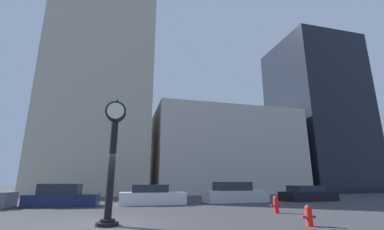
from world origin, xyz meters
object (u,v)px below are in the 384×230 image
(street_clock, at_px, (112,154))
(car_white, at_px, (151,196))
(car_black, at_px, (307,194))
(fire_hydrant_near, at_px, (309,215))
(fire_hydrant_far, at_px, (276,204))
(car_silver, at_px, (235,194))
(car_navy, at_px, (62,197))

(street_clock, xyz_separation_m, car_white, (2.39, 8.35, -1.93))
(car_white, bearing_deg, car_black, -0.13)
(car_white, bearing_deg, fire_hydrant_near, -66.98)
(car_white, height_order, fire_hydrant_far, car_white)
(car_black, distance_m, fire_hydrant_near, 13.03)
(car_silver, height_order, car_black, car_silver)
(car_black, bearing_deg, fire_hydrant_far, -139.66)
(street_clock, xyz_separation_m, car_black, (14.84, 8.41, -1.98))
(car_navy, height_order, fire_hydrant_near, car_navy)
(car_silver, bearing_deg, fire_hydrant_near, -101.76)
(car_black, xyz_separation_m, fire_hydrant_near, (-8.04, -10.26, -0.14))
(car_white, bearing_deg, street_clock, -106.36)
(street_clock, distance_m, car_navy, 9.02)
(car_white, xyz_separation_m, fire_hydrant_near, (4.42, -10.20, -0.19))
(car_silver, xyz_separation_m, car_black, (6.21, -0.22, -0.12))
(street_clock, bearing_deg, fire_hydrant_far, 12.96)
(car_navy, xyz_separation_m, fire_hydrant_far, (11.00, -6.42, -0.15))
(fire_hydrant_far, bearing_deg, car_navy, 149.73)
(street_clock, relative_size, car_silver, 0.96)
(fire_hydrant_far, bearing_deg, street_clock, -167.04)
(car_navy, relative_size, car_black, 0.97)
(car_silver, relative_size, fire_hydrant_near, 6.80)
(car_white, xyz_separation_m, car_black, (12.46, 0.06, -0.05))
(street_clock, height_order, car_navy, street_clock)
(street_clock, xyz_separation_m, fire_hydrant_far, (7.82, 1.80, -2.06))
(car_silver, height_order, fire_hydrant_near, car_silver)
(fire_hydrant_far, bearing_deg, car_silver, 83.19)
(fire_hydrant_near, bearing_deg, car_black, 51.92)
(car_black, relative_size, fire_hydrant_near, 6.23)
(car_navy, relative_size, fire_hydrant_far, 5.23)
(car_silver, relative_size, fire_hydrant_far, 5.86)
(car_silver, distance_m, fire_hydrant_near, 10.64)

